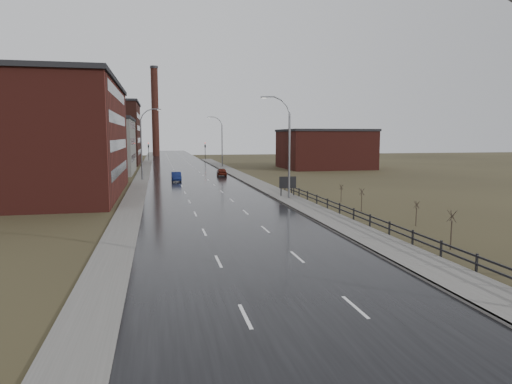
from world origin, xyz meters
name	(u,v)px	position (x,y,z in m)	size (l,w,h in m)	color
ground	(340,361)	(0.00, 0.00, 0.00)	(320.00, 320.00, 0.00)	#2D2819
road	(194,180)	(0.00, 60.00, 0.03)	(14.00, 300.00, 0.06)	black
sidewalk_right	(290,200)	(8.60, 35.00, 0.09)	(3.20, 180.00, 0.18)	#595651
curb_right	(276,200)	(7.08, 35.00, 0.09)	(0.16, 180.00, 0.18)	slate
sidewalk_left	(141,181)	(-8.20, 60.00, 0.06)	(2.40, 260.00, 0.12)	#595651
warehouse_near	(21,138)	(-20.99, 45.00, 6.76)	(22.44, 28.56, 13.50)	#471914
warehouse_mid	(89,146)	(-17.99, 78.00, 5.26)	(16.32, 20.40, 10.50)	slate
warehouse_far	(85,133)	(-22.99, 108.00, 7.76)	(26.52, 24.48, 15.50)	#331611
building_right	(325,149)	(30.30, 82.00, 4.26)	(18.36, 16.32, 8.50)	#471914
smokestack	(155,111)	(-6.00, 150.00, 15.50)	(2.70, 2.70, 30.70)	#331611
streetlight_right_mid	(287,147)	(8.50, 36.00, 5.84)	(3.36, 0.28, 11.35)	slate
streetlight_left	(143,144)	(-7.70, 62.00, 5.84)	(3.36, 0.28, 11.35)	slate
streetlight_right_far	(221,141)	(8.50, 90.00, 5.84)	(3.36, 0.28, 11.35)	slate
guardrail	(374,221)	(10.30, 18.31, 0.71)	(0.10, 53.05, 1.10)	black
shrub_c	(451,229)	(12.22, 11.82, 1.32)	(0.59, 0.62, 2.49)	#382D23
shrub_d	(416,213)	(14.25, 19.07, 1.05)	(0.48, 0.50, 1.99)	#382D23
shrub_e	(362,199)	(13.06, 26.39, 1.17)	(0.52, 0.55, 2.19)	#382D23
shrub_f	(341,193)	(13.71, 32.83, 0.98)	(0.45, 0.47, 1.86)	#382D23
billboard	(288,183)	(9.10, 37.61, 1.64)	(2.01, 0.17, 2.40)	black
traffic_light_left	(148,145)	(-8.00, 120.00, 4.60)	(0.58, 2.73, 5.30)	black
traffic_light_right	(205,144)	(8.00, 120.00, 4.60)	(0.58, 2.73, 5.30)	black
car_near	(176,177)	(-2.73, 59.37, 0.70)	(1.47, 4.22, 1.39)	#0E1948
car_far	(222,172)	(5.50, 67.01, 0.71)	(1.67, 4.15, 1.42)	#48140C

